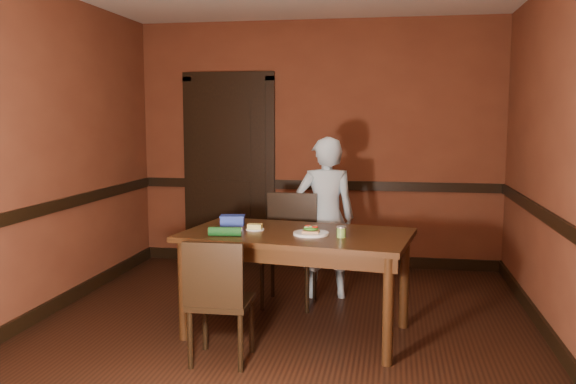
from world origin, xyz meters
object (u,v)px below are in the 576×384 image
(chair_far, at_px, (289,251))
(food_tub, at_px, (232,220))
(dining_table, at_px, (297,283))
(sauce_jar, at_px, (341,232))
(chair_near, at_px, (221,299))
(sandwich_plate, at_px, (311,232))
(cheese_saucer, at_px, (255,227))
(person, at_px, (326,218))

(chair_far, relative_size, food_tub, 4.55)
(dining_table, relative_size, sauce_jar, 20.62)
(chair_near, bearing_deg, dining_table, -125.73)
(sandwich_plate, height_order, cheese_saucer, sandwich_plate)
(dining_table, distance_m, food_tub, 0.73)
(chair_far, distance_m, chair_near, 1.33)
(chair_far, xyz_separation_m, sauce_jar, (0.53, -0.84, 0.34))
(cheese_saucer, distance_m, food_tub, 0.27)
(chair_near, distance_m, sandwich_plate, 0.85)
(person, bearing_deg, dining_table, 72.93)
(person, height_order, food_tub, person)
(dining_table, bearing_deg, chair_far, 113.00)
(food_tub, bearing_deg, chair_far, 43.85)
(person, xyz_separation_m, food_tub, (-0.66, -0.79, 0.09))
(person, bearing_deg, chair_near, 60.88)
(sauce_jar, height_order, cheese_saucer, sauce_jar)
(chair_near, distance_m, cheese_saucer, 0.76)
(dining_table, distance_m, person, 1.06)
(chair_far, bearing_deg, dining_table, -73.59)
(person, xyz_separation_m, sandwich_plate, (0.01, -1.07, 0.07))
(dining_table, bearing_deg, sauce_jar, -12.89)
(sandwich_plate, bearing_deg, person, 90.46)
(chair_far, bearing_deg, person, 47.35)
(chair_near, relative_size, person, 0.58)
(person, distance_m, food_tub, 1.04)
(chair_far, relative_size, chair_near, 1.14)
(chair_far, height_order, food_tub, chair_far)
(person, relative_size, cheese_saucer, 10.25)
(dining_table, height_order, person, person)
(person, distance_m, sandwich_plate, 1.07)
(dining_table, height_order, sauce_jar, sauce_jar)
(chair_far, bearing_deg, cheese_saucer, -101.29)
(person, bearing_deg, chair_far, 34.41)
(chair_near, relative_size, sandwich_plate, 3.24)
(chair_near, height_order, food_tub, food_tub)
(sauce_jar, distance_m, cheese_saucer, 0.71)
(chair_far, bearing_deg, sandwich_plate, -67.02)
(person, relative_size, sandwich_plate, 5.60)
(sandwich_plate, bearing_deg, cheese_saucer, 165.02)
(sauce_jar, bearing_deg, sandwich_plate, 164.38)
(sandwich_plate, xyz_separation_m, food_tub, (-0.67, 0.27, 0.02))
(dining_table, relative_size, cheese_saucer, 11.66)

